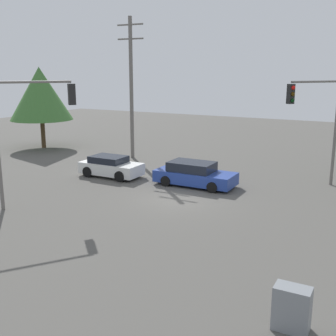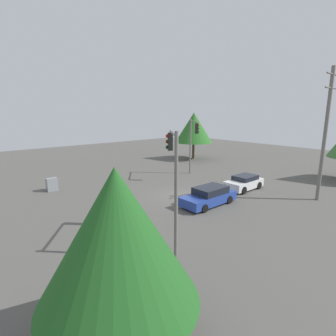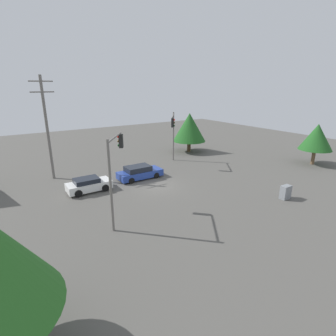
# 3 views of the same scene
# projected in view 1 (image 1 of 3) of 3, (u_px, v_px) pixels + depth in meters

# --- Properties ---
(ground_plane) EXTENTS (80.00, 80.00, 0.00)m
(ground_plane) POSITION_uv_depth(u_px,v_px,m) (178.00, 199.00, 22.35)
(ground_plane) COLOR #54514C
(sedan_blue) EXTENTS (4.75, 2.07, 1.41)m
(sedan_blue) POSITION_uv_depth(u_px,v_px,m) (194.00, 174.00, 24.84)
(sedan_blue) COLOR #233D93
(sedan_blue) RESTS_ON ground_plane
(sedan_white) EXTENTS (4.00, 1.92, 1.32)m
(sedan_white) POSITION_uv_depth(u_px,v_px,m) (111.00, 166.00, 26.97)
(sedan_white) COLOR silver
(sedan_white) RESTS_ON ground_plane
(traffic_signal_main) EXTENTS (2.46, 3.28, 6.38)m
(traffic_signal_main) POSITION_uv_depth(u_px,v_px,m) (28.00, 119.00, 20.34)
(traffic_signal_main) COLOR slate
(traffic_signal_main) RESTS_ON ground_plane
(traffic_signal_cross) EXTENTS (2.38, 3.14, 6.31)m
(traffic_signal_cross) POSITION_uv_depth(u_px,v_px,m) (319.00, 113.00, 23.55)
(traffic_signal_cross) COLOR slate
(traffic_signal_cross) RESTS_ON ground_plane
(utility_pole_tall) EXTENTS (2.20, 0.28, 10.53)m
(utility_pole_tall) POSITION_uv_depth(u_px,v_px,m) (131.00, 85.00, 31.68)
(utility_pole_tall) COLOR slate
(utility_pole_tall) RESTS_ON ground_plane
(electrical_cabinet) EXTENTS (0.94, 0.57, 1.21)m
(electrical_cabinet) POSITION_uv_depth(u_px,v_px,m) (292.00, 309.00, 10.98)
(electrical_cabinet) COLOR gray
(electrical_cabinet) RESTS_ON ground_plane
(tree_far) EXTENTS (5.34, 5.34, 6.97)m
(tree_far) POSITION_uv_depth(u_px,v_px,m) (40.00, 94.00, 36.18)
(tree_far) COLOR #4C3823
(tree_far) RESTS_ON ground_plane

